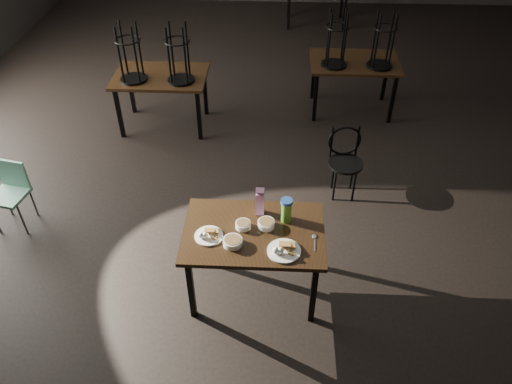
# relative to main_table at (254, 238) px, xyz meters

# --- Properties ---
(main_table) EXTENTS (1.20, 0.80, 0.75)m
(main_table) POSITION_rel_main_table_xyz_m (0.00, 0.00, 0.00)
(main_table) COLOR black
(main_table) RESTS_ON ground
(plate_left) EXTENTS (0.24, 0.24, 0.08)m
(plate_left) POSITION_rel_main_table_xyz_m (-0.37, -0.08, 0.10)
(plate_left) COLOR white
(plate_left) RESTS_ON main_table
(plate_right) EXTENTS (0.27, 0.27, 0.09)m
(plate_right) POSITION_rel_main_table_xyz_m (0.25, -0.23, 0.10)
(plate_right) COLOR white
(plate_right) RESTS_ON main_table
(bowl_near) EXTENTS (0.13, 0.13, 0.05)m
(bowl_near) POSITION_rel_main_table_xyz_m (-0.09, 0.05, 0.11)
(bowl_near) COLOR white
(bowl_near) RESTS_ON main_table
(bowl_far) EXTENTS (0.15, 0.15, 0.06)m
(bowl_far) POSITION_rel_main_table_xyz_m (0.10, 0.06, 0.11)
(bowl_far) COLOR white
(bowl_far) RESTS_ON main_table
(bowl_big) EXTENTS (0.16, 0.16, 0.06)m
(bowl_big) POSITION_rel_main_table_xyz_m (-0.16, -0.16, 0.11)
(bowl_big) COLOR white
(bowl_big) RESTS_ON main_table
(juice_carton) EXTENTS (0.07, 0.07, 0.29)m
(juice_carton) POSITION_rel_main_table_xyz_m (0.04, 0.24, 0.21)
(juice_carton) COLOR #8E1970
(juice_carton) RESTS_ON main_table
(water_bottle) EXTENTS (0.14, 0.14, 0.23)m
(water_bottle) POSITION_rel_main_table_xyz_m (0.27, 0.15, 0.20)
(water_bottle) COLOR #6FC139
(water_bottle) RESTS_ON main_table
(spoon) EXTENTS (0.04, 0.20, 0.01)m
(spoon) POSITION_rel_main_table_xyz_m (0.51, -0.05, 0.08)
(spoon) COLOR silver
(spoon) RESTS_ON main_table
(bentwood_chair) EXTENTS (0.40, 0.39, 0.81)m
(bentwood_chair) POSITION_rel_main_table_xyz_m (0.93, 1.50, -0.19)
(bentwood_chair) COLOR black
(bentwood_chair) RESTS_ON ground
(school_chair) EXTENTS (0.40, 0.40, 0.73)m
(school_chair) POSITION_rel_main_table_xyz_m (-2.56, 0.82, -0.23)
(school_chair) COLOR #7CC2A6
(school_chair) RESTS_ON ground
(bg_table_left) EXTENTS (1.20, 0.80, 1.48)m
(bg_table_left) POSITION_rel_main_table_xyz_m (-1.36, 2.78, 0.08)
(bg_table_left) COLOR black
(bg_table_left) RESTS_ON ground
(bg_table_right) EXTENTS (1.20, 0.80, 1.48)m
(bg_table_right) POSITION_rel_main_table_xyz_m (1.20, 3.32, 0.08)
(bg_table_right) COLOR black
(bg_table_right) RESTS_ON ground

